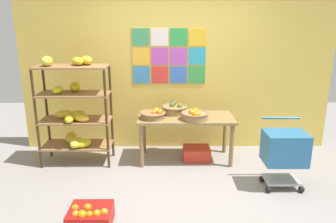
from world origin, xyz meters
TOP-DOWN VIEW (x-y plane):
  - ground at (0.00, 0.00)m, footprint 9.15×9.15m
  - back_wall_with_art at (-0.00, 1.61)m, footprint 4.95×0.07m
  - banana_shelf_unit at (-1.51, 0.98)m, footprint 1.01×0.58m
  - display_table at (0.12, 1.05)m, footprint 1.41×0.66m
  - fruit_basket_back_right at (0.24, 0.90)m, footprint 0.39×0.39m
  - fruit_basket_centre at (-0.04, 1.22)m, footprint 0.38×0.38m
  - fruit_basket_left at (-0.35, 0.98)m, footprint 0.38×0.38m
  - produce_crate_under_table at (0.29, 1.05)m, footprint 0.40×0.34m
  - orange_crate_foreground at (-0.96, -0.60)m, footprint 0.44×0.38m
  - shopping_cart at (1.30, 0.19)m, footprint 0.51×0.43m

SIDE VIEW (x-z plane):
  - ground at x=0.00m, z-range 0.00..0.00m
  - produce_crate_under_table at x=0.29m, z-range 0.00..0.19m
  - orange_crate_foreground at x=-0.96m, z-range -0.02..0.23m
  - shopping_cart at x=1.30m, z-range 0.07..0.94m
  - display_table at x=0.12m, z-range 0.25..0.94m
  - fruit_basket_left at x=-0.35m, z-range 0.67..0.81m
  - fruit_basket_back_right at x=0.24m, z-range 0.67..0.83m
  - fruit_basket_centre at x=-0.04m, z-range 0.67..0.84m
  - banana_shelf_unit at x=-1.51m, z-range 0.04..1.63m
  - back_wall_with_art at x=0.00m, z-range 0.00..2.97m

